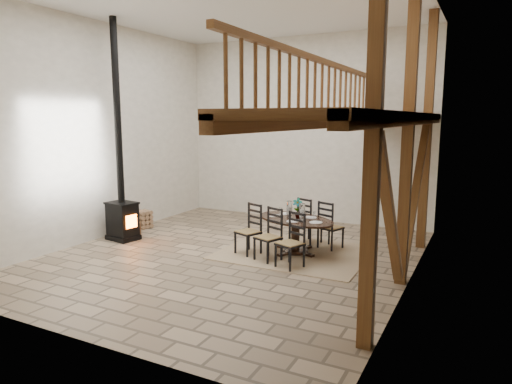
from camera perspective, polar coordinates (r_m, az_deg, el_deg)
The scene contains 7 objects.
ground at distance 9.51m, azimuth -3.10°, elevation -8.00°, with size 8.00×8.00×0.00m, color tan.
room_shell at distance 8.55m, azimuth 3.75°, elevation 10.55°, with size 7.02×8.02×5.01m.
rug at distance 9.75m, azimuth 4.91°, elevation -7.53°, with size 3.00×2.50×0.02m, color tan.
dining_table at distance 9.56m, azimuth 4.50°, elevation -5.36°, with size 2.16×2.35×1.17m.
wood_stove at distance 10.97m, azimuth -16.50°, elevation -0.05°, with size 0.76×0.63×5.00m.
log_basket at distance 11.51m, azimuth -15.39°, elevation -4.37°, with size 0.49×0.49×0.40m.
log_stack at distance 12.13m, azimuth -13.82°, elevation -3.33°, with size 0.42×0.43×0.46m.
Camera 1 is at (4.59, -7.84, 2.82)m, focal length 32.00 mm.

